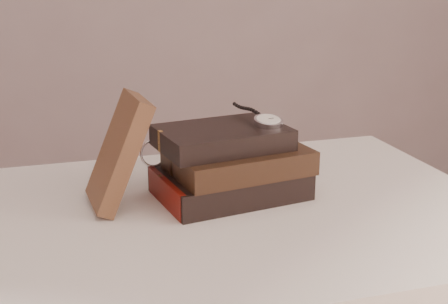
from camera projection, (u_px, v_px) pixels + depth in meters
name	position (u px, v px, depth m)	size (l,w,h in m)	color
table	(181.00, 267.00, 0.95)	(1.00, 0.60, 0.75)	white
book_stack	(231.00, 164.00, 0.97)	(0.25, 0.19, 0.11)	black
journal	(119.00, 152.00, 0.92)	(0.03, 0.11, 0.18)	#44291A
pocket_watch	(266.00, 120.00, 0.97)	(0.05, 0.15, 0.02)	silver
eyeglasses	(166.00, 151.00, 1.00)	(0.11, 0.12, 0.05)	silver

